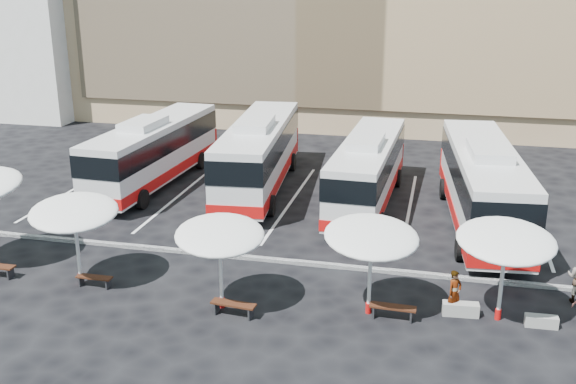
% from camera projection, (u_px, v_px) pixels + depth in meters
% --- Properties ---
extents(ground, '(120.00, 120.00, 0.00)m').
position_uv_depth(ground, '(247.00, 264.00, 27.25)').
color(ground, black).
rests_on(ground, ground).
extents(apartment_block, '(14.00, 14.00, 18.00)m').
position_uv_depth(apartment_block, '(20.00, 0.00, 56.40)').
color(apartment_block, silver).
rests_on(apartment_block, ground).
extents(curb_divider, '(34.00, 0.25, 0.15)m').
position_uv_depth(curb_divider, '(251.00, 258.00, 27.69)').
color(curb_divider, black).
rests_on(curb_divider, ground).
extents(bay_lines, '(24.15, 12.00, 0.01)m').
position_uv_depth(bay_lines, '(291.00, 201.00, 34.65)').
color(bay_lines, white).
rests_on(bay_lines, ground).
extents(bus_0, '(3.24, 12.17, 3.83)m').
position_uv_depth(bus_0, '(154.00, 150.00, 36.99)').
color(bus_0, silver).
rests_on(bus_0, ground).
extents(bus_1, '(3.86, 12.90, 4.03)m').
position_uv_depth(bus_1, '(259.00, 152.00, 36.13)').
color(bus_1, silver).
rests_on(bus_1, ground).
extents(bus_2, '(2.98, 11.63, 3.67)m').
position_uv_depth(bus_2, '(368.00, 168.00, 33.79)').
color(bus_2, silver).
rests_on(bus_2, ground).
extents(bus_3, '(3.92, 12.98, 4.06)m').
position_uv_depth(bus_3, '(483.00, 183.00, 30.84)').
color(bus_3, silver).
rests_on(bus_3, ground).
extents(sunshade_1, '(4.29, 4.31, 3.38)m').
position_uv_depth(sunshade_1, '(74.00, 212.00, 24.70)').
color(sunshade_1, silver).
rests_on(sunshade_1, ground).
extents(sunshade_2, '(3.98, 4.00, 3.22)m').
position_uv_depth(sunshade_2, '(220.00, 235.00, 22.93)').
color(sunshade_2, silver).
rests_on(sunshade_2, ground).
extents(sunshade_3, '(4.21, 4.23, 3.35)m').
position_uv_depth(sunshade_3, '(371.00, 237.00, 22.50)').
color(sunshade_3, silver).
rests_on(sunshade_3, ground).
extents(sunshade_4, '(3.64, 3.68, 3.39)m').
position_uv_depth(sunshade_4, '(506.00, 241.00, 22.07)').
color(sunshade_4, silver).
rests_on(sunshade_4, ground).
extents(wood_bench_1, '(1.38, 0.37, 0.42)m').
position_uv_depth(wood_bench_1, '(94.00, 279.00, 25.22)').
color(wood_bench_1, black).
rests_on(wood_bench_1, ground).
extents(wood_bench_2, '(1.61, 0.57, 0.48)m').
position_uv_depth(wood_bench_2, '(233.00, 306.00, 23.08)').
color(wood_bench_2, black).
rests_on(wood_bench_2, ground).
extents(wood_bench_3, '(1.59, 0.47, 0.48)m').
position_uv_depth(wood_bench_3, '(393.00, 309.00, 22.87)').
color(wood_bench_3, black).
rests_on(wood_bench_3, ground).
extents(conc_bench_0, '(1.25, 0.51, 0.46)m').
position_uv_depth(conc_bench_0, '(461.00, 309.00, 23.16)').
color(conc_bench_0, gray).
rests_on(conc_bench_0, ground).
extents(conc_bench_1, '(1.07, 0.39, 0.40)m').
position_uv_depth(conc_bench_1, '(541.00, 321.00, 22.42)').
color(conc_bench_1, gray).
rests_on(conc_bench_1, ground).
extents(passenger_0, '(0.67, 0.68, 1.59)m').
position_uv_depth(passenger_0, '(455.00, 292.00, 23.12)').
color(passenger_0, black).
rests_on(passenger_0, ground).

